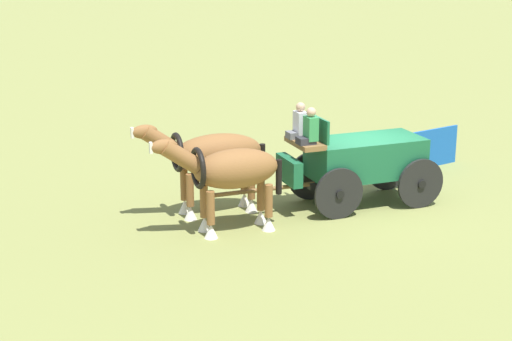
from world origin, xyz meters
name	(u,v)px	position (x,y,z in m)	size (l,w,h in m)	color
ground_plane	(364,203)	(0.00, 0.00, 0.00)	(220.00, 220.00, 0.00)	olive
show_wagon	(359,159)	(0.17, -0.06, 1.15)	(5.63, 2.74, 2.59)	#195B38
draft_horse_near	(230,172)	(3.72, -0.65, 1.38)	(2.90, 1.51, 2.25)	brown
draft_horse_off	(211,156)	(3.27, -1.87, 1.41)	(3.10, 1.59, 2.29)	brown
sponsor_banner	(415,151)	(-3.22, -1.01, 0.55)	(3.20, 0.06, 1.10)	#1959B2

